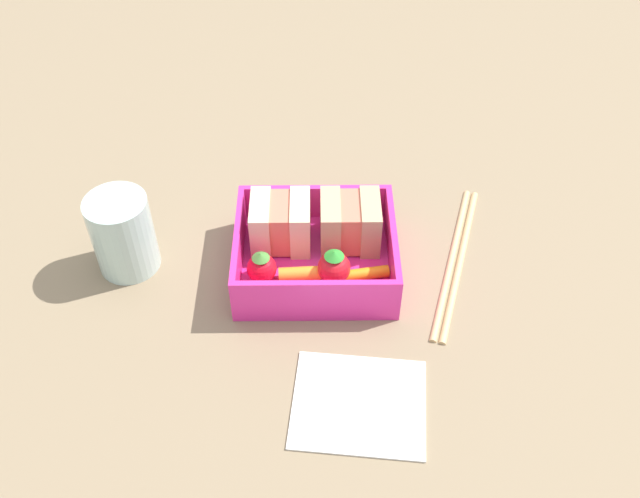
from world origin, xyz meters
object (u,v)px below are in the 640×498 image
object	(u,v)px
chopstick_pair	(460,259)
folded_napkin	(364,403)
carrot_stick_far_left	(370,274)
strawberry_left	(339,267)
drinking_glass	(127,234)
carrot_stick_left	(304,274)
strawberry_far_left	(266,267)
sandwich_left	(285,223)
sandwich_center_left	(354,222)

from	to	relation	value
chopstick_pair	folded_napkin	xyz separation A→B (cm)	(-10.59, -16.59, -0.15)
carrot_stick_far_left	chopstick_pair	bearing A→B (deg)	18.97
strawberry_left	drinking_glass	distance (cm)	20.73
carrot_stick_left	strawberry_far_left	bearing A→B (deg)	177.88
drinking_glass	strawberry_left	bearing A→B (deg)	-9.39
sandwich_left	carrot_stick_far_left	distance (cm)	9.89
strawberry_far_left	carrot_stick_left	distance (cm)	3.72
sandwich_left	strawberry_left	xyz separation A→B (cm)	(5.20, -5.22, -0.84)
sandwich_left	folded_napkin	world-z (taller)	sandwich_left
chopstick_pair	drinking_glass	bearing A→B (deg)	179.96
sandwich_center_left	carrot_stick_far_left	size ratio (longest dim) A/B	1.29
sandwich_center_left	chopstick_pair	bearing A→B (deg)	-9.86
strawberry_left	folded_napkin	bearing A→B (deg)	-81.99
sandwich_center_left	chopstick_pair	world-z (taller)	sandwich_center_left
strawberry_far_left	carrot_stick_far_left	bearing A→B (deg)	-0.06
sandwich_left	carrot_stick_left	distance (cm)	5.86
sandwich_center_left	drinking_glass	bearing A→B (deg)	-175.22
sandwich_left	strawberry_left	size ratio (longest dim) A/B	1.55
sandwich_left	drinking_glass	size ratio (longest dim) A/B	0.70
strawberry_far_left	strawberry_left	distance (cm)	6.91
drinking_glass	folded_napkin	size ratio (longest dim) A/B	0.74
strawberry_far_left	drinking_glass	bearing A→B (deg)	166.49
sandwich_left	chopstick_pair	size ratio (longest dim) A/B	0.28
chopstick_pair	drinking_glass	world-z (taller)	drinking_glass
carrot_stick_left	drinking_glass	size ratio (longest dim) A/B	0.48
carrot_stick_far_left	drinking_glass	world-z (taller)	drinking_glass
sandwich_center_left	strawberry_left	bearing A→B (deg)	-108.00
chopstick_pair	carrot_stick_left	bearing A→B (deg)	-167.96
sandwich_center_left	drinking_glass	distance (cm)	22.19
carrot_stick_left	folded_napkin	xyz separation A→B (cm)	(5.15, -13.23, -1.72)
strawberry_far_left	carrot_stick_left	world-z (taller)	strawberry_far_left
sandwich_left	carrot_stick_left	bearing A→B (deg)	-69.91
strawberry_left	drinking_glass	bearing A→B (deg)	170.61
sandwich_center_left	folded_napkin	size ratio (longest dim) A/B	0.52
drinking_glass	folded_napkin	distance (cm)	28.07
sandwich_left	drinking_glass	distance (cm)	15.33
sandwich_center_left	chopstick_pair	size ratio (longest dim) A/B	0.28
strawberry_left	folded_napkin	size ratio (longest dim) A/B	0.33
sandwich_left	carrot_stick_far_left	bearing A→B (deg)	-31.77
strawberry_far_left	folded_napkin	bearing A→B (deg)	-56.74
carrot_stick_far_left	sandwich_center_left	bearing A→B (deg)	104.79
carrot_stick_left	sandwich_center_left	bearing A→B (deg)	46.38
sandwich_center_left	folded_napkin	world-z (taller)	sandwich_center_left
strawberry_far_left	sandwich_left	bearing A→B (deg)	71.47
sandwich_center_left	carrot_stick_far_left	distance (cm)	5.63
drinking_glass	carrot_stick_far_left	bearing A→B (deg)	-7.90
strawberry_far_left	carrot_stick_left	size ratio (longest dim) A/B	0.86
carrot_stick_left	strawberry_left	world-z (taller)	strawberry_left
strawberry_left	carrot_stick_far_left	size ratio (longest dim) A/B	0.83
folded_napkin	sandwich_left	bearing A→B (deg)	110.93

